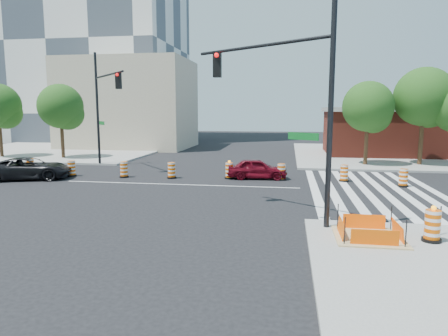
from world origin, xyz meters
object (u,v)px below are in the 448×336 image
(dark_suv, at_px, (29,168))
(signal_pole_nw, at_px, (103,98))
(red_coupe, at_px, (257,169))
(signal_pole_se, at_px, (288,85))

(dark_suv, height_order, signal_pole_nw, signal_pole_nw)
(red_coupe, height_order, signal_pole_nw, signal_pole_nw)
(signal_pole_se, bearing_deg, dark_suv, 9.91)
(signal_pole_se, xyz_separation_m, signal_pole_nw, (-13.52, 12.69, -0.03))
(dark_suv, xyz_separation_m, signal_pole_nw, (2.53, 5.49, 4.55))
(dark_suv, height_order, signal_pole_se, signal_pole_se)
(red_coupe, relative_size, signal_pole_se, 0.44)
(red_coupe, relative_size, signal_pole_nw, 0.44)
(signal_pole_se, bearing_deg, red_coupe, -45.14)
(signal_pole_se, relative_size, signal_pole_nw, 1.01)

